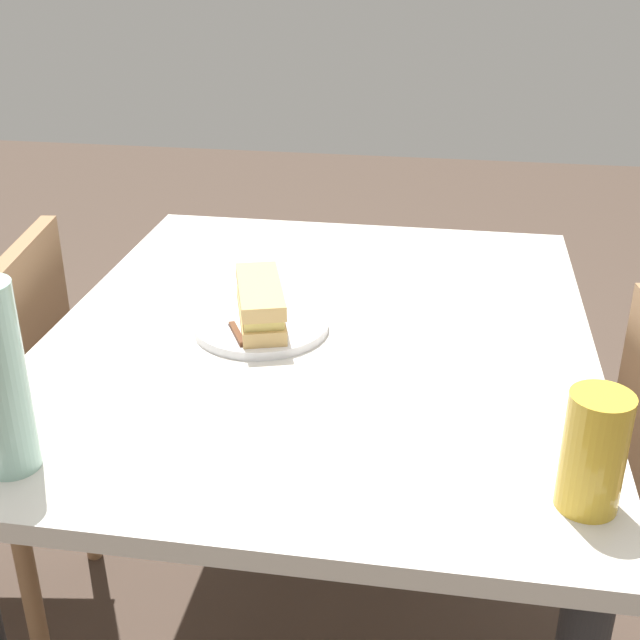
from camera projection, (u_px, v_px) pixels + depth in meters
dining_table at (320, 388)px, 1.45m from camera, size 1.09×0.90×0.74m
plate_near at (261, 325)px, 1.40m from camera, size 0.23×0.23×0.01m
baguette_sandwich_near at (260, 303)px, 1.38m from camera, size 0.21×0.12×0.07m
knife_near at (232, 324)px, 1.38m from camera, size 0.16×0.09×0.01m
beer_glass at (594, 452)px, 0.95m from camera, size 0.07×0.07×0.15m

